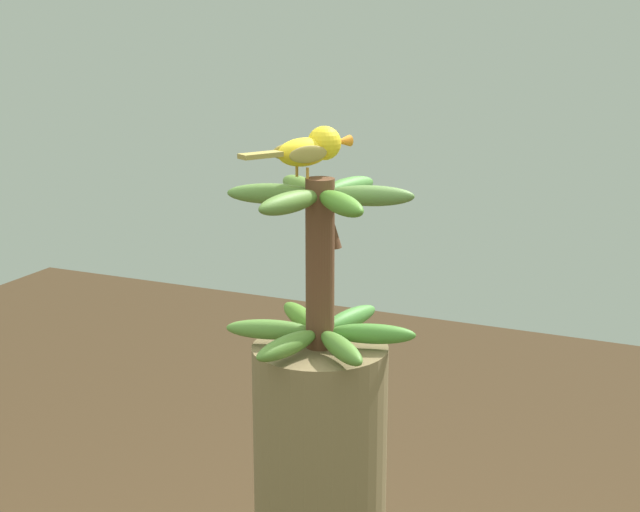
% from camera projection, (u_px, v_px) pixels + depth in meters
% --- Properties ---
extents(banana_bunch, '(0.32, 0.33, 0.29)m').
position_uv_depth(banana_bunch, '(320.00, 263.00, 1.60)').
color(banana_bunch, brown).
rests_on(banana_bunch, banana_tree).
extents(perched_bird, '(0.13, 0.20, 0.08)m').
position_uv_depth(perched_bird, '(311.00, 148.00, 1.57)').
color(perched_bird, '#C68933').
rests_on(perched_bird, banana_bunch).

